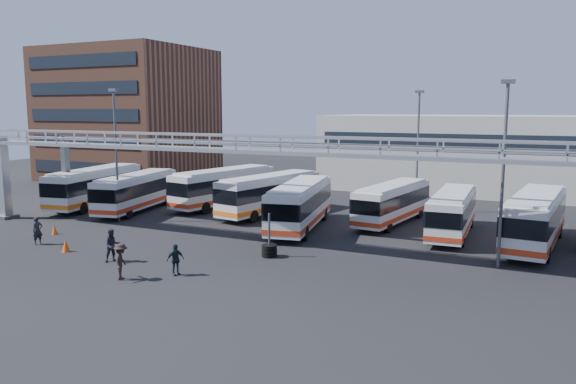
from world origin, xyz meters
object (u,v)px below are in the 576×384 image
at_px(pedestrian_d, 175,260).
at_px(cone_left, 66,246).
at_px(bus_4, 300,204).
at_px(pedestrian_b, 112,245).
at_px(light_pole_back, 418,145).
at_px(cone_right, 55,230).
at_px(bus_5, 393,202).
at_px(bus_2, 224,186).
at_px(pedestrian_c, 121,262).
at_px(bus_3, 270,193).
at_px(bus_1, 137,191).
at_px(pedestrian_a, 38,231).
at_px(bus_7, 535,218).
at_px(bus_6, 452,211).
at_px(light_pole_left, 116,148).
at_px(tire_stack, 269,249).
at_px(light_pole_mid, 504,164).
at_px(bus_0, 95,185).

xyz_separation_m(pedestrian_d, cone_left, (-9.07, 1.08, -0.45)).
xyz_separation_m(bus_4, pedestrian_b, (-5.98, -12.81, -0.92)).
height_order(light_pole_back, cone_right, light_pole_back).
bearing_deg(bus_5, bus_2, -175.88).
relative_size(pedestrian_c, pedestrian_d, 1.13).
bearing_deg(bus_3, bus_1, -150.73).
bearing_deg(pedestrian_a, bus_4, -34.85).
height_order(bus_1, cone_right, bus_1).
bearing_deg(bus_7, cone_left, -147.30).
bearing_deg(bus_3, cone_right, -116.32).
height_order(bus_1, bus_6, bus_1).
xyz_separation_m(cone_left, cone_right, (-4.56, 3.23, -0.06)).
relative_size(bus_2, cone_left, 14.86).
bearing_deg(pedestrian_d, cone_right, 99.87).
height_order(light_pole_left, pedestrian_a, light_pole_left).
relative_size(bus_2, bus_3, 1.03).
relative_size(bus_1, tire_stack, 4.16).
height_order(light_pole_mid, cone_right, light_pole_mid).
relative_size(bus_6, tire_stack, 3.89).
bearing_deg(bus_1, bus_0, 165.95).
bearing_deg(pedestrian_c, cone_left, 39.79).
bearing_deg(tire_stack, cone_left, -159.68).
height_order(bus_3, pedestrian_a, bus_3).
height_order(bus_3, pedestrian_b, bus_3).
xyz_separation_m(pedestrian_c, cone_right, (-11.59, 6.14, -0.62)).
height_order(light_pole_back, bus_1, light_pole_back).
bearing_deg(bus_0, light_pole_back, 10.04).
relative_size(light_pole_mid, bus_4, 0.89).
bearing_deg(light_pole_back, bus_0, -159.83).
distance_m(bus_3, bus_5, 10.16).
distance_m(bus_1, bus_2, 7.57).
xyz_separation_m(light_pole_left, cone_right, (-0.80, -5.56, -5.40)).
xyz_separation_m(pedestrian_a, pedestrian_b, (7.30, -1.09, 0.05)).
bearing_deg(cone_left, bus_6, 35.93).
height_order(bus_0, pedestrian_d, bus_0).
bearing_deg(pedestrian_d, bus_0, 81.30).
relative_size(light_pole_left, bus_0, 0.88).
relative_size(bus_3, tire_stack, 4.29).
height_order(bus_2, bus_4, bus_2).
relative_size(light_pole_mid, bus_7, 0.89).
xyz_separation_m(cone_left, tire_stack, (11.79, 4.37, 0.05)).
xyz_separation_m(bus_3, tire_stack, (6.19, -12.02, -1.39)).
distance_m(light_pole_left, bus_3, 12.67).
height_order(bus_5, pedestrian_c, bus_5).
height_order(bus_4, cone_right, bus_4).
height_order(bus_1, bus_5, bus_1).
bearing_deg(pedestrian_a, cone_right, 42.82).
bearing_deg(bus_5, cone_left, -125.52).
bearing_deg(light_pole_mid, pedestrian_d, -149.69).
bearing_deg(pedestrian_c, bus_6, -64.98).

